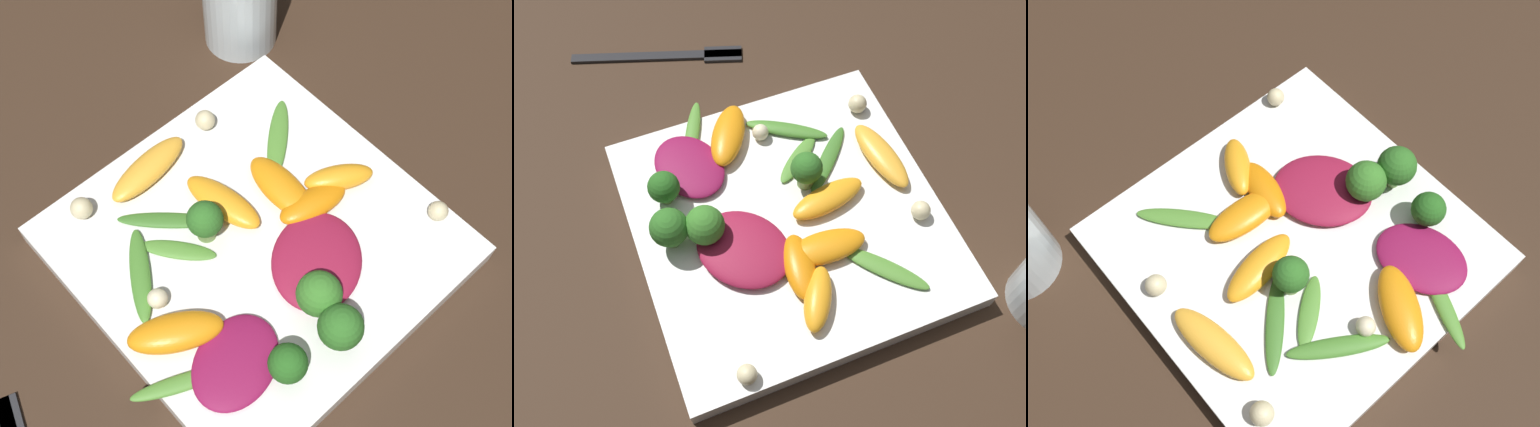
# 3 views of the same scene
# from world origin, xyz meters

# --- Properties ---
(ground_plane) EXTENTS (2.40, 2.40, 0.00)m
(ground_plane) POSITION_xyz_m (0.00, 0.00, 0.00)
(ground_plane) COLOR #382619
(plate) EXTENTS (0.27, 0.27, 0.02)m
(plate) POSITION_xyz_m (0.00, 0.00, 0.01)
(plate) COLOR white
(plate) RESTS_ON ground_plane
(radicchio_leaf_0) EXTENTS (0.09, 0.08, 0.01)m
(radicchio_leaf_0) POSITION_xyz_m (0.08, 0.07, 0.03)
(radicchio_leaf_0) COLOR maroon
(radicchio_leaf_0) RESTS_ON plate
(radicchio_leaf_1) EXTENTS (0.11, 0.11, 0.01)m
(radicchio_leaf_1) POSITION_xyz_m (-0.02, 0.05, 0.03)
(radicchio_leaf_1) COLOR maroon
(radicchio_leaf_1) RESTS_ON plate
(orange_segment_0) EXTENTS (0.08, 0.06, 0.02)m
(orange_segment_0) POSITION_xyz_m (0.10, 0.02, 0.03)
(orange_segment_0) COLOR orange
(orange_segment_0) RESTS_ON plate
(orange_segment_1) EXTENTS (0.06, 0.04, 0.02)m
(orange_segment_1) POSITION_xyz_m (-0.05, 0.01, 0.03)
(orange_segment_1) COLOR orange
(orange_segment_1) RESTS_ON plate
(orange_segment_2) EXTENTS (0.04, 0.08, 0.02)m
(orange_segment_2) POSITION_xyz_m (0.00, -0.04, 0.03)
(orange_segment_2) COLOR orange
(orange_segment_2) RESTS_ON plate
(orange_segment_3) EXTENTS (0.06, 0.05, 0.02)m
(orange_segment_3) POSITION_xyz_m (-0.08, 0.01, 0.03)
(orange_segment_3) COLOR orange
(orange_segment_3) RESTS_ON plate
(orange_segment_4) EXTENTS (0.03, 0.07, 0.02)m
(orange_segment_4) POSITION_xyz_m (-0.04, -0.02, 0.03)
(orange_segment_4) COLOR orange
(orange_segment_4) RESTS_ON plate
(orange_segment_5) EXTENTS (0.08, 0.04, 0.02)m
(orange_segment_5) POSITION_xyz_m (0.02, -0.10, 0.03)
(orange_segment_5) COLOR #FCAD33
(orange_segment_5) RESTS_ON plate
(broccoli_floret_0) EXTENTS (0.03, 0.03, 0.04)m
(broccoli_floret_0) POSITION_xyz_m (0.01, 0.07, 0.05)
(broccoli_floret_0) COLOR #84AD5B
(broccoli_floret_0) RESTS_ON plate
(broccoli_floret_1) EXTENTS (0.03, 0.03, 0.04)m
(broccoli_floret_1) POSITION_xyz_m (0.01, 0.10, 0.05)
(broccoli_floret_1) COLOR #84AD5B
(broccoli_floret_1) RESTS_ON plate
(broccoli_floret_2) EXTENTS (0.03, 0.03, 0.04)m
(broccoli_floret_2) POSITION_xyz_m (0.06, 0.10, 0.04)
(broccoli_floret_2) COLOR #7A9E51
(broccoli_floret_2) RESTS_ON plate
(broccoli_floret_3) EXTENTS (0.03, 0.03, 0.04)m
(broccoli_floret_3) POSITION_xyz_m (0.03, -0.03, 0.05)
(broccoli_floret_3) COLOR #7A9E51
(broccoli_floret_3) RESTS_ON plate
(arugula_sprig_0) EXTENTS (0.07, 0.07, 0.01)m
(arugula_sprig_0) POSITION_xyz_m (-0.08, -0.06, 0.03)
(arugula_sprig_0) COLOR #518E33
(arugula_sprig_0) RESTS_ON plate
(arugula_sprig_1) EXTENTS (0.06, 0.08, 0.01)m
(arugula_sprig_1) POSITION_xyz_m (0.09, -0.03, 0.03)
(arugula_sprig_1) COLOR #47842D
(arugula_sprig_1) RESTS_ON plate
(arugula_sprig_2) EXTENTS (0.07, 0.04, 0.01)m
(arugula_sprig_2) POSITION_xyz_m (0.12, 0.05, 0.03)
(arugula_sprig_2) COLOR #518E33
(arugula_sprig_2) RESTS_ON plate
(arugula_sprig_3) EXTENTS (0.07, 0.07, 0.00)m
(arugula_sprig_3) POSITION_xyz_m (0.04, -0.06, 0.03)
(arugula_sprig_3) COLOR #3D7528
(arugula_sprig_3) RESTS_ON plate
(arugula_sprig_4) EXTENTS (0.05, 0.06, 0.00)m
(arugula_sprig_4) POSITION_xyz_m (0.05, -0.03, 0.02)
(arugula_sprig_4) COLOR #518E33
(arugula_sprig_4) RESTS_ON plate
(macadamia_nut_0) EXTENTS (0.02, 0.02, 0.02)m
(macadamia_nut_0) POSITION_xyz_m (-0.04, -0.11, 0.03)
(macadamia_nut_0) COLOR beige
(macadamia_nut_0) RESTS_ON plate
(macadamia_nut_1) EXTENTS (0.02, 0.02, 0.02)m
(macadamia_nut_1) POSITION_xyz_m (0.09, -0.01, 0.03)
(macadamia_nut_1) COLOR beige
(macadamia_nut_1) RESTS_ON plate
(macadamia_nut_2) EXTENTS (0.02, 0.02, 0.02)m
(macadamia_nut_2) POSITION_xyz_m (0.09, -0.11, 0.03)
(macadamia_nut_2) COLOR beige
(macadamia_nut_2) RESTS_ON plate
(macadamia_nut_3) EXTENTS (0.02, 0.02, 0.02)m
(macadamia_nut_3) POSITION_xyz_m (-0.12, 0.08, 0.03)
(macadamia_nut_3) COLOR beige
(macadamia_nut_3) RESTS_ON plate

